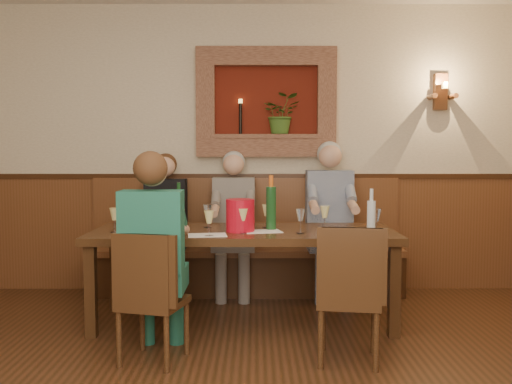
# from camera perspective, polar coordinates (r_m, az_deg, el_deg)

# --- Properties ---
(room_shell) EXTENTS (6.04, 6.04, 2.82)m
(room_shell) POSITION_cam_1_polar(r_m,az_deg,el_deg) (2.70, -2.13, 14.88)
(room_shell) COLOR beige
(room_shell) RESTS_ON ground
(wainscoting) EXTENTS (6.02, 6.02, 1.15)m
(wainscoting) POSITION_cam_1_polar(r_m,az_deg,el_deg) (2.78, -2.06, -12.57)
(wainscoting) COLOR brown
(wainscoting) RESTS_ON ground
(wall_niche) EXTENTS (1.36, 0.30, 1.06)m
(wall_niche) POSITION_cam_1_polar(r_m,az_deg,el_deg) (5.62, 1.44, 8.51)
(wall_niche) COLOR #5B170D
(wall_niche) RESTS_ON ground
(wall_sconce) EXTENTS (0.25, 0.20, 0.35)m
(wall_sconce) POSITION_cam_1_polar(r_m,az_deg,el_deg) (5.90, 18.01, 9.44)
(wall_sconce) COLOR brown
(wall_sconce) RESTS_ON ground
(dining_table) EXTENTS (2.40, 0.90, 0.75)m
(dining_table) POSITION_cam_1_polar(r_m,az_deg,el_deg) (4.56, -1.26, -4.75)
(dining_table) COLOR black
(dining_table) RESTS_ON ground
(bench) EXTENTS (3.00, 0.45, 1.11)m
(bench) POSITION_cam_1_polar(r_m,az_deg,el_deg) (5.55, -1.05, -6.76)
(bench) COLOR #381E0F
(bench) RESTS_ON ground
(chair_near_left) EXTENTS (0.47, 0.47, 0.87)m
(chair_near_left) POSITION_cam_1_polar(r_m,az_deg,el_deg) (3.88, -10.32, -12.86)
(chair_near_left) COLOR black
(chair_near_left) RESTS_ON ground
(chair_near_right) EXTENTS (0.46, 0.46, 0.91)m
(chair_near_right) POSITION_cam_1_polar(r_m,az_deg,el_deg) (3.87, 9.23, -12.72)
(chair_near_right) COLOR black
(chair_near_right) RESTS_ON ground
(person_bench_left) EXTENTS (0.39, 0.48, 1.35)m
(person_bench_left) POSITION_cam_1_polar(r_m,az_deg,el_deg) (5.48, -9.09, -4.54)
(person_bench_left) COLOR black
(person_bench_left) RESTS_ON ground
(person_bench_mid) EXTENTS (0.40, 0.49, 1.38)m
(person_bench_mid) POSITION_cam_1_polar(r_m,az_deg,el_deg) (5.41, -2.26, -4.48)
(person_bench_mid) COLOR #554F4E
(person_bench_mid) RESTS_ON ground
(person_bench_right) EXTENTS (0.44, 0.54, 1.47)m
(person_bench_right) POSITION_cam_1_polar(r_m,az_deg,el_deg) (5.44, 7.43, -4.01)
(person_bench_right) COLOR navy
(person_bench_right) RESTS_ON ground
(person_chair_front) EXTENTS (0.40, 0.49, 1.38)m
(person_chair_front) POSITION_cam_1_polar(r_m,az_deg,el_deg) (3.87, -10.10, -8.04)
(person_chair_front) COLOR #184E57
(person_chair_front) RESTS_ON ground
(spittoon_bucket) EXTENTS (0.28, 0.28, 0.25)m
(spittoon_bucket) POSITION_cam_1_polar(r_m,az_deg,el_deg) (4.45, -1.58, -2.36)
(spittoon_bucket) COLOR red
(spittoon_bucket) RESTS_ON dining_table
(wine_bottle_green_a) EXTENTS (0.10, 0.10, 0.43)m
(wine_bottle_green_a) POSITION_cam_1_polar(r_m,az_deg,el_deg) (4.55, 1.52, -1.51)
(wine_bottle_green_a) COLOR #19471E
(wine_bottle_green_a) RESTS_ON dining_table
(wine_bottle_green_b) EXTENTS (0.09, 0.09, 0.37)m
(wine_bottle_green_b) POSITION_cam_1_polar(r_m,az_deg,el_deg) (4.64, -7.72, -1.81)
(wine_bottle_green_b) COLOR #19471E
(wine_bottle_green_b) RESTS_ON dining_table
(water_bottle) EXTENTS (0.08, 0.08, 0.35)m
(water_bottle) POSITION_cam_1_polar(r_m,az_deg,el_deg) (4.33, 11.45, -2.45)
(water_bottle) COLOR silver
(water_bottle) RESTS_ON dining_table
(tasting_sheet_a) EXTENTS (0.33, 0.24, 0.00)m
(tasting_sheet_a) POSITION_cam_1_polar(r_m,az_deg,el_deg) (4.49, -11.85, -4.00)
(tasting_sheet_a) COLOR white
(tasting_sheet_a) RESTS_ON dining_table
(tasting_sheet_b) EXTENTS (0.32, 0.26, 0.00)m
(tasting_sheet_b) POSITION_cam_1_polar(r_m,az_deg,el_deg) (4.46, 0.67, -3.96)
(tasting_sheet_b) COLOR white
(tasting_sheet_b) RESTS_ON dining_table
(tasting_sheet_c) EXTENTS (0.29, 0.24, 0.00)m
(tasting_sheet_c) POSITION_cam_1_polar(r_m,az_deg,el_deg) (4.40, 11.24, -4.17)
(tasting_sheet_c) COLOR white
(tasting_sheet_c) RESTS_ON dining_table
(tasting_sheet_d) EXTENTS (0.31, 0.24, 0.00)m
(tasting_sheet_d) POSITION_cam_1_polar(r_m,az_deg,el_deg) (4.29, -4.89, -4.31)
(tasting_sheet_d) COLOR white
(tasting_sheet_d) RESTS_ON dining_table
(wine_glass_0) EXTENTS (0.08, 0.08, 0.19)m
(wine_glass_0) POSITION_cam_1_polar(r_m,az_deg,el_deg) (4.67, 1.07, -2.42)
(wine_glass_0) COLOR #F1E890
(wine_glass_0) RESTS_ON dining_table
(wine_glass_1) EXTENTS (0.08, 0.08, 0.19)m
(wine_glass_1) POSITION_cam_1_polar(r_m,az_deg,el_deg) (4.22, -4.71, -3.15)
(wine_glass_1) COLOR #F1E890
(wine_glass_1) RESTS_ON dining_table
(wine_glass_2) EXTENTS (0.08, 0.08, 0.19)m
(wine_glass_2) POSITION_cam_1_polar(r_m,az_deg,el_deg) (4.45, 11.94, -2.86)
(wine_glass_2) COLOR white
(wine_glass_2) RESTS_ON dining_table
(wine_glass_3) EXTENTS (0.08, 0.08, 0.19)m
(wine_glass_3) POSITION_cam_1_polar(r_m,az_deg,el_deg) (4.54, -13.97, -2.75)
(wine_glass_3) COLOR #F1E890
(wine_glass_3) RESTS_ON dining_table
(wine_glass_4) EXTENTS (0.08, 0.08, 0.19)m
(wine_glass_4) POSITION_cam_1_polar(r_m,az_deg,el_deg) (4.69, -4.85, -2.41)
(wine_glass_4) COLOR white
(wine_glass_4) RESTS_ON dining_table
(wine_glass_5) EXTENTS (0.08, 0.08, 0.19)m
(wine_glass_5) POSITION_cam_1_polar(r_m,az_deg,el_deg) (4.37, 4.48, -2.91)
(wine_glass_5) COLOR white
(wine_glass_5) RESTS_ON dining_table
(wine_glass_6) EXTENTS (0.08, 0.08, 0.19)m
(wine_glass_6) POSITION_cam_1_polar(r_m,az_deg,el_deg) (4.72, -9.72, -2.42)
(wine_glass_6) COLOR white
(wine_glass_6) RESTS_ON dining_table
(wine_glass_7) EXTENTS (0.08, 0.08, 0.19)m
(wine_glass_7) POSITION_cam_1_polar(r_m,az_deg,el_deg) (4.37, -1.31, -2.90)
(wine_glass_7) COLOR #F1E890
(wine_glass_7) RESTS_ON dining_table
(wine_glass_8) EXTENTS (0.08, 0.08, 0.19)m
(wine_glass_8) POSITION_cam_1_polar(r_m,az_deg,el_deg) (4.58, 6.89, -2.58)
(wine_glass_8) COLOR #F1E890
(wine_glass_8) RESTS_ON dining_table
(wine_glass_9) EXTENTS (0.08, 0.08, 0.19)m
(wine_glass_9) POSITION_cam_1_polar(r_m,az_deg,el_deg) (4.32, -7.61, -3.01)
(wine_glass_9) COLOR #F1E890
(wine_glass_9) RESTS_ON dining_table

